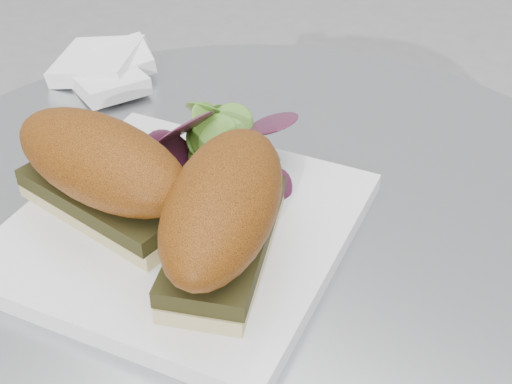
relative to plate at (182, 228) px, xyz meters
The scene contains 5 objects.
plate is the anchor object (origin of this frame).
sandwich_left 0.08m from the plate, 151.90° to the right, with size 0.17×0.08×0.08m.
sandwich_right 0.07m from the plate, 11.98° to the right, with size 0.14×0.19×0.08m.
salad 0.08m from the plate, 105.18° to the left, with size 0.11×0.11×0.05m, color #517D28, non-canonical shape.
napkin 0.27m from the plate, 149.86° to the left, with size 0.11×0.11×0.02m, color white, non-canonical shape.
Camera 1 is at (0.27, -0.35, 1.10)m, focal length 50.00 mm.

